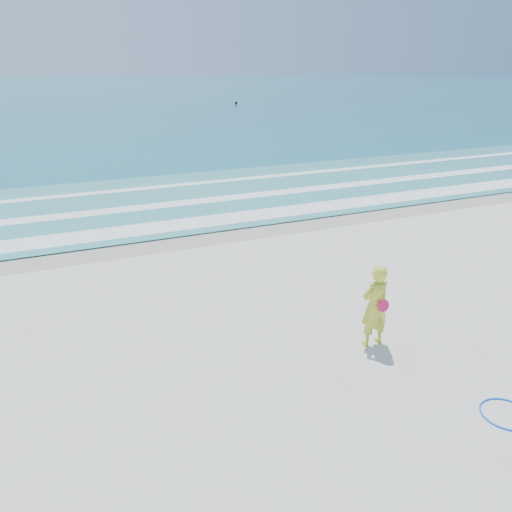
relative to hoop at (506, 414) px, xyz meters
name	(u,v)px	position (x,y,z in m)	size (l,w,h in m)	color
ground	(323,372)	(-2.30, 2.40, -0.02)	(400.00, 400.00, 0.00)	silver
wet_sand	(192,236)	(-2.30, 11.40, -0.01)	(400.00, 2.40, 0.00)	#B2A893
ocean	(53,91)	(-2.30, 107.40, 0.00)	(400.00, 190.00, 0.04)	#19727F
shallow	(159,201)	(-2.30, 16.40, 0.03)	(400.00, 10.00, 0.01)	#59B7AD
foam_near	(182,224)	(-2.30, 12.70, 0.04)	(400.00, 1.40, 0.01)	white
foam_mid	(164,205)	(-2.30, 15.60, 0.04)	(400.00, 0.90, 0.01)	white
foam_far	(147,188)	(-2.30, 18.90, 0.04)	(400.00, 0.60, 0.01)	white
hoop	(506,414)	(0.00, 0.00, 0.00)	(0.89, 0.89, 0.03)	#0E56FC
buoy	(236,103)	(19.51, 62.89, 0.22)	(0.39, 0.39, 0.39)	black
woman	(375,306)	(-0.78, 2.90, 0.91)	(0.70, 0.48, 1.85)	yellow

